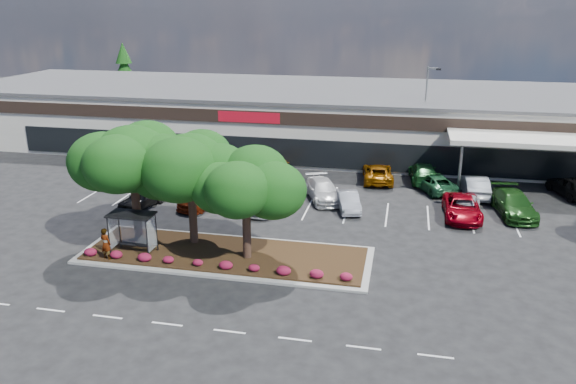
# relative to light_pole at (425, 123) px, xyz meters

# --- Properties ---
(ground) EXTENTS (160.00, 160.00, 0.00)m
(ground) POSITION_rel_light_pole_xyz_m (-10.23, -27.99, -4.15)
(ground) COLOR black
(ground) RESTS_ON ground
(retail_store) EXTENTS (80.40, 25.20, 6.25)m
(retail_store) POSITION_rel_light_pole_xyz_m (-10.16, 5.91, -0.99)
(retail_store) COLOR silver
(retail_store) RESTS_ON ground
(landscape_island) EXTENTS (18.00, 6.00, 0.26)m
(landscape_island) POSITION_rel_light_pole_xyz_m (-12.23, -23.99, -4.02)
(landscape_island) COLOR #9D9D98
(landscape_island) RESTS_ON ground
(lane_markings) EXTENTS (33.12, 20.06, 0.01)m
(lane_markings) POSITION_rel_light_pole_xyz_m (-10.37, -17.57, -4.14)
(lane_markings) COLOR silver
(lane_markings) RESTS_ON ground
(shrub_row) EXTENTS (17.00, 0.80, 0.50)m
(shrub_row) POSITION_rel_light_pole_xyz_m (-12.23, -26.09, -3.64)
(shrub_row) COLOR maroon
(shrub_row) RESTS_ON landscape_island
(bus_shelter) EXTENTS (2.75, 1.55, 2.59)m
(bus_shelter) POSITION_rel_light_pole_xyz_m (-17.73, -25.04, -1.84)
(bus_shelter) COLOR black
(bus_shelter) RESTS_ON landscape_island
(island_tree_west) EXTENTS (7.20, 7.20, 7.89)m
(island_tree_west) POSITION_rel_light_pole_xyz_m (-18.23, -23.49, 0.06)
(island_tree_west) COLOR #0F380C
(island_tree_west) RESTS_ON landscape_island
(island_tree_mid) EXTENTS (6.60, 6.60, 7.32)m
(island_tree_mid) POSITION_rel_light_pole_xyz_m (-14.73, -22.79, -0.23)
(island_tree_mid) COLOR #0F380C
(island_tree_mid) RESTS_ON landscape_island
(island_tree_east) EXTENTS (5.80, 5.80, 6.50)m
(island_tree_east) POSITION_rel_light_pole_xyz_m (-10.73, -24.29, -0.63)
(island_tree_east) COLOR #0F380C
(island_tree_east) RESTS_ON landscape_island
(conifer_north_west) EXTENTS (4.40, 4.40, 10.00)m
(conifer_north_west) POSITION_rel_light_pole_xyz_m (-40.23, 18.01, 0.85)
(conifer_north_west) COLOR #0F380C
(conifer_north_west) RESTS_ON ground
(person_waiting) EXTENTS (0.82, 0.65, 1.98)m
(person_waiting) POSITION_rel_light_pole_xyz_m (-18.96, -26.29, -2.90)
(person_waiting) COLOR #594C47
(person_waiting) RESTS_ON landscape_island
(light_pole) EXTENTS (1.43, 0.50, 9.39)m
(light_pole) POSITION_rel_light_pole_xyz_m (0.00, 0.00, 0.00)
(light_pole) COLOR #9D9D98
(light_pole) RESTS_ON ground
(car_0) EXTENTS (2.79, 4.72, 1.51)m
(car_0) POSITION_rel_light_pole_xyz_m (-21.83, -13.32, -3.39)
(car_0) COLOR silver
(car_0) RESTS_ON ground
(car_1) EXTENTS (2.90, 4.60, 1.46)m
(car_1) POSITION_rel_light_pole_xyz_m (-21.27, -16.65, -3.42)
(car_1) COLOR black
(car_1) RESTS_ON ground
(car_2) EXTENTS (3.50, 5.65, 1.53)m
(car_2) POSITION_rel_light_pole_xyz_m (-16.72, -15.39, -3.38)
(car_2) COLOR #691D08
(car_2) RESTS_ON ground
(car_3) EXTENTS (3.14, 5.73, 1.57)m
(car_3) POSITION_rel_light_pole_xyz_m (-11.65, -15.20, -3.36)
(car_3) COLOR #A8ABB5
(car_3) RESTS_ON ground
(car_4) EXTENTS (4.03, 5.80, 1.56)m
(car_4) POSITION_rel_light_pole_xyz_m (-7.90, -12.19, -3.37)
(car_4) COLOR silver
(car_4) RESTS_ON ground
(car_5) EXTENTS (2.45, 4.41, 1.38)m
(car_5) POSITION_rel_light_pole_xyz_m (-5.67, -14.08, -3.46)
(car_5) COLOR #9C9EA7
(car_5) RESTS_ON ground
(car_6) EXTENTS (2.64, 5.60, 1.55)m
(car_6) POSITION_rel_light_pole_xyz_m (2.64, -14.00, -3.37)
(car_6) COLOR maroon
(car_6) RESTS_ON ground
(car_7) EXTENTS (2.66, 4.60, 1.47)m
(car_7) POSITION_rel_light_pole_xyz_m (2.93, -13.54, -3.41)
(car_7) COLOR silver
(car_7) RESTS_ON ground
(car_8) EXTENTS (3.12, 6.09, 1.69)m
(car_8) POSITION_rel_light_pole_xyz_m (6.42, -12.62, -3.30)
(car_8) COLOR #194314
(car_8) RESTS_ON ground
(car_9) EXTENTS (2.00, 4.91, 1.67)m
(car_9) POSITION_rel_light_pole_xyz_m (-21.10, -8.20, -3.31)
(car_9) COLOR black
(car_9) RESTS_ON ground
(car_10) EXTENTS (3.13, 4.37, 1.38)m
(car_10) POSITION_rel_light_pole_xyz_m (-19.79, -10.36, -3.46)
(car_10) COLOR slate
(car_10) RESTS_ON ground
(car_11) EXTENTS (3.36, 4.96, 1.57)m
(car_11) POSITION_rel_light_pole_xyz_m (-17.04, -5.58, -3.36)
(car_11) COLOR silver
(car_11) RESTS_ON ground
(car_12) EXTENTS (2.99, 4.81, 1.53)m
(car_12) POSITION_rel_light_pole_xyz_m (-12.79, -6.18, -3.38)
(car_12) COLOR brown
(car_12) RESTS_ON ground
(car_13) EXTENTS (3.08, 5.68, 1.51)m
(car_13) POSITION_rel_light_pole_xyz_m (-3.92, -6.30, -3.39)
(car_13) COLOR #834603
(car_13) RESTS_ON ground
(car_14) EXTENTS (4.19, 5.56, 1.40)m
(car_14) POSITION_rel_light_pole_xyz_m (0.88, -8.06, -3.45)
(car_14) COLOR #1F5631
(car_14) RESTS_ON ground
(car_15) EXTENTS (2.83, 5.85, 1.64)m
(car_15) POSITION_rel_light_pole_xyz_m (0.01, -5.57, -3.33)
(car_15) COLOR #164F1E
(car_15) RESTS_ON ground
(car_16) EXTENTS (2.02, 5.24, 1.70)m
(car_16) POSITION_rel_light_pole_xyz_m (4.05, -8.66, -3.30)
(car_16) COLOR #A4A8AF
(car_16) RESTS_ON ground
(car_17) EXTENTS (3.49, 5.37, 1.70)m
(car_17) POSITION_rel_light_pole_xyz_m (11.69, -7.29, -3.30)
(car_17) COLOR black
(car_17) RESTS_ON ground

